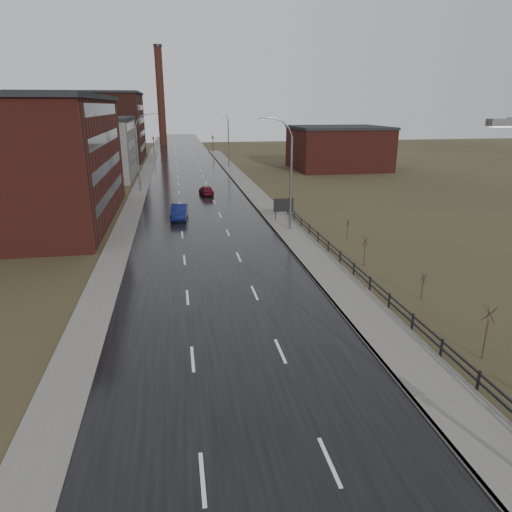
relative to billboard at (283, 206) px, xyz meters
name	(u,v)px	position (x,y,z in m)	size (l,w,h in m)	color
road	(194,192)	(-9.10, 19.74, -1.70)	(14.00, 300.00, 0.06)	black
sidewalk_right	(290,232)	(-0.50, -5.26, -1.64)	(3.20, 180.00, 0.18)	#595651
curb_right	(276,233)	(-2.02, -5.26, -1.64)	(0.16, 180.00, 0.18)	slate
sidewalk_left	(138,194)	(-17.30, 19.74, -1.67)	(2.40, 260.00, 0.12)	#595651
warehouse_near	(2,161)	(-30.09, 4.74, 5.03)	(22.44, 28.56, 13.50)	#471914
warehouse_mid	(86,148)	(-27.09, 37.74, 3.53)	(16.32, 20.40, 10.50)	slate
warehouse_far	(85,126)	(-32.09, 67.74, 6.03)	(26.52, 24.48, 15.50)	#331611
building_right	(338,148)	(21.20, 41.74, 2.53)	(18.36, 16.32, 8.50)	#471914
smokestack	(161,96)	(-15.10, 109.74, 13.77)	(2.70, 2.70, 30.70)	#331611
streetlight_right_mid	(288,174)	(-0.60, -4.26, 4.11)	(3.36, 0.28, 11.35)	slate
streetlight_left	(140,152)	(-16.80, 21.74, 4.11)	(3.36, 0.28, 11.35)	slate
streetlight_right_far	(227,138)	(-0.60, 49.74, 4.11)	(3.36, 0.28, 11.35)	slate
guardrail	(374,286)	(1.20, -21.95, -1.01)	(0.10, 53.05, 1.10)	black
shrub_c	(487,331)	(3.27, -30.71, -0.15)	(0.69, 0.73, 2.96)	#382D23
shrub_d	(423,286)	(4.11, -23.10, -0.76)	(0.44, 0.46, 1.82)	#382D23
shrub_e	(365,251)	(2.92, -16.12, -0.43)	(0.58, 0.61, 2.45)	#382D23
shrub_f	(347,229)	(4.39, -8.44, -0.70)	(0.46, 0.49, 1.94)	#382D23
billboard	(283,206)	(0.00, 0.00, 0.00)	(2.29, 0.17, 2.56)	black
traffic_light_left	(153,136)	(-17.10, 79.74, 2.87)	(0.58, 2.73, 5.30)	black
traffic_light_right	(213,136)	(-1.10, 79.74, 2.87)	(0.58, 2.73, 5.30)	black
car_near	(179,212)	(-11.56, 2.71, -0.91)	(1.74, 4.98, 1.64)	#0D1344
car_far	(206,191)	(-7.48, 16.81, -1.01)	(1.69, 4.19, 1.43)	#530D19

